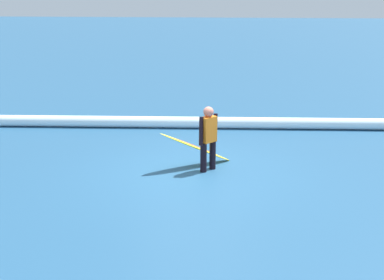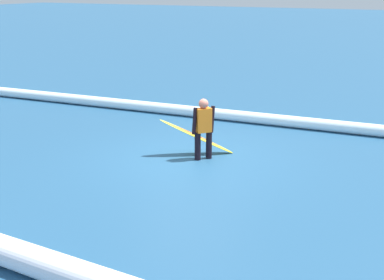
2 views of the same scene
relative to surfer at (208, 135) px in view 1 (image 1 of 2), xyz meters
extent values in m
plane|color=navy|center=(0.28, 0.08, -0.79)|extent=(149.57, 149.57, 0.00)
cylinder|color=black|center=(0.09, 0.11, -0.46)|extent=(0.14, 0.14, 0.64)
cylinder|color=black|center=(-0.09, -0.11, -0.46)|extent=(0.14, 0.14, 0.64)
cube|color=orange|center=(0.00, 0.00, 0.13)|extent=(0.37, 0.39, 0.55)
sphere|color=#C5715D|center=(0.00, 0.00, 0.51)|extent=(0.22, 0.22, 0.22)
cylinder|color=black|center=(0.14, 0.17, 0.13)|extent=(0.09, 0.17, 0.61)
cylinder|color=black|center=(-0.14, -0.17, 0.13)|extent=(0.09, 0.17, 0.61)
ellipsoid|color=yellow|center=(0.28, -0.23, -0.35)|extent=(1.61, 1.21, 0.91)
ellipsoid|color=red|center=(0.28, -0.23, -0.35)|extent=(1.22, 0.87, 0.74)
cylinder|color=white|center=(0.37, -3.50, -0.62)|extent=(25.89, 2.28, 0.32)
camera|label=1|loc=(-0.79, 10.02, 2.87)|focal=46.05mm
camera|label=2|loc=(-5.05, 10.08, 3.07)|focal=48.62mm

